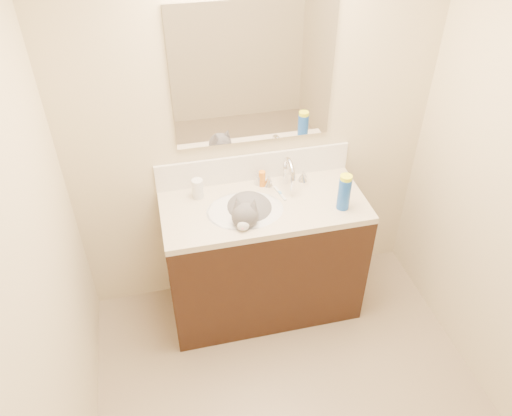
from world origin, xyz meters
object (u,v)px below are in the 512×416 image
basin (245,220)px  silver_jar (260,180)px  pill_bottle (198,189)px  spray_can (344,194)px  cat (249,214)px  vanity_cabinet (263,260)px  faucet (288,175)px  amber_bottle (262,179)px

basin → silver_jar: bearing=58.2°
pill_bottle → silver_jar: pill_bottle is taller
spray_can → cat: bearing=169.1°
vanity_cabinet → pill_bottle: bearing=156.7°
vanity_cabinet → basin: (-0.12, -0.03, 0.38)m
spray_can → faucet: bearing=133.0°
basin → vanity_cabinet: bearing=14.0°
cat → faucet: bearing=52.8°
vanity_cabinet → spray_can: size_ratio=6.06×
amber_bottle → cat: bearing=-121.1°
vanity_cabinet → cat: cat is taller
faucet → silver_jar: bearing=157.4°
faucet → silver_jar: 0.18m
vanity_cabinet → faucet: faucet is taller
basin → faucet: bearing=29.1°
pill_bottle → spray_can: 0.85m
silver_jar → amber_bottle: size_ratio=0.66×
amber_bottle → spray_can: bearing=-38.5°
cat → amber_bottle: cat is taller
basin → pill_bottle: pill_bottle is taller
basin → amber_bottle: bearing=54.6°
faucet → cat: size_ratio=0.64×
cat → amber_bottle: bearing=80.4°
spray_can → silver_jar: bearing=140.6°
faucet → amber_bottle: (-0.15, 0.05, -0.04)m
pill_bottle → amber_bottle: 0.40m
cat → silver_jar: 0.27m
faucet → spray_can: 0.37m
basin → spray_can: spray_can is taller
amber_bottle → spray_can: (0.40, -0.32, 0.05)m
basin → amber_bottle: (0.15, 0.21, 0.12)m
amber_bottle → pill_bottle: bearing=-176.0°
faucet → cat: bearing=-148.7°
basin → pill_bottle: 0.33m
vanity_cabinet → spray_can: bearing=-17.2°
silver_jar → amber_bottle: bearing=-63.5°
pill_bottle → spray_can: bearing=-20.0°
vanity_cabinet → silver_jar: bearing=83.3°
spray_can → basin: bearing=169.4°
faucet → pill_bottle: size_ratio=2.31×
faucet → spray_can: size_ratio=1.41×
basin → faucet: size_ratio=1.61×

